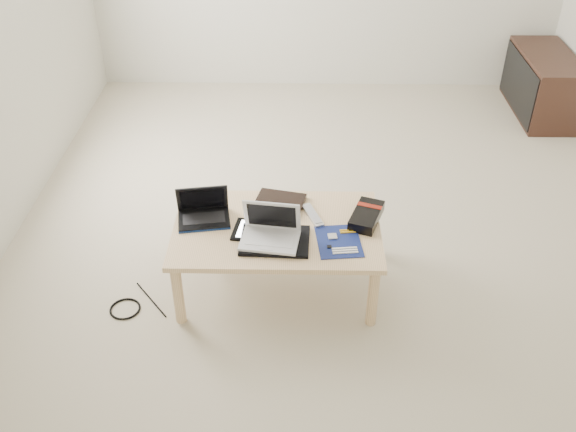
{
  "coord_description": "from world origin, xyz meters",
  "views": [
    {
      "loc": [
        -0.24,
        -3.5,
        2.42
      ],
      "look_at": [
        -0.28,
        -0.77,
        0.47
      ],
      "focal_mm": 40.0,
      "sensor_mm": 36.0,
      "label": 1
    }
  ],
  "objects_px": {
    "coffee_table": "(277,234)",
    "netbook": "(203,212)",
    "white_laptop": "(270,232)",
    "gpu_box": "(366,216)",
    "media_cabinet": "(542,84)"
  },
  "relations": [
    {
      "from": "netbook",
      "to": "coffee_table",
      "type": "bearing_deg",
      "value": -10.08
    },
    {
      "from": "netbook",
      "to": "gpu_box",
      "type": "distance_m",
      "value": 0.88
    },
    {
      "from": "media_cabinet",
      "to": "netbook",
      "type": "distance_m",
      "value": 3.31
    },
    {
      "from": "coffee_table",
      "to": "netbook",
      "type": "xyz_separation_m",
      "value": [
        -0.4,
        0.07,
        0.09
      ]
    },
    {
      "from": "coffee_table",
      "to": "gpu_box",
      "type": "xyz_separation_m",
      "value": [
        0.48,
        0.07,
        0.08
      ]
    },
    {
      "from": "media_cabinet",
      "to": "white_laptop",
      "type": "bearing_deg",
      "value": -132.44
    },
    {
      "from": "coffee_table",
      "to": "netbook",
      "type": "height_order",
      "value": "netbook"
    },
    {
      "from": "netbook",
      "to": "white_laptop",
      "type": "bearing_deg",
      "value": -28.08
    },
    {
      "from": "white_laptop",
      "to": "coffee_table",
      "type": "bearing_deg",
      "value": 77.81
    },
    {
      "from": "coffee_table",
      "to": "media_cabinet",
      "type": "distance_m",
      "value": 3.07
    },
    {
      "from": "gpu_box",
      "to": "netbook",
      "type": "bearing_deg",
      "value": 179.93
    },
    {
      "from": "coffee_table",
      "to": "media_cabinet",
      "type": "xyz_separation_m",
      "value": [
        2.12,
        2.22,
        -0.1
      ]
    },
    {
      "from": "coffee_table",
      "to": "gpu_box",
      "type": "bearing_deg",
      "value": 8.22
    },
    {
      "from": "white_laptop",
      "to": "media_cabinet",
      "type": "bearing_deg",
      "value": 47.56
    },
    {
      "from": "white_laptop",
      "to": "gpu_box",
      "type": "bearing_deg",
      "value": 21.09
    }
  ]
}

